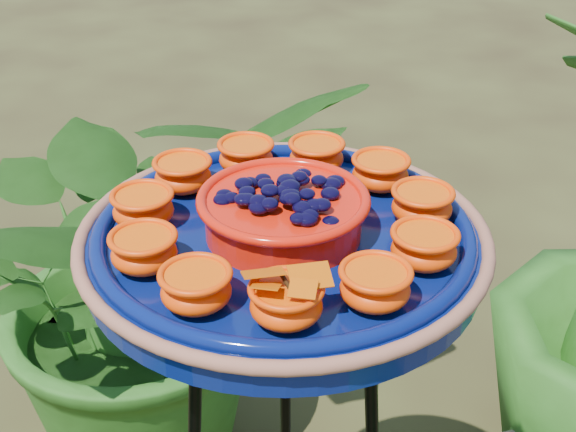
% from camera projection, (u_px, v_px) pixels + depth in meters
% --- Properties ---
extents(feeder_dish, '(0.52, 0.52, 0.11)m').
position_uv_depth(feeder_dish, '(283.00, 234.00, 0.95)').
color(feeder_dish, '#061350').
rests_on(feeder_dish, tripod_stand).
extents(shrub_back_left, '(1.15, 1.13, 0.97)m').
position_uv_depth(shrub_back_left, '(143.00, 270.00, 1.76)').
color(shrub_back_left, '#235215').
rests_on(shrub_back_left, ground).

